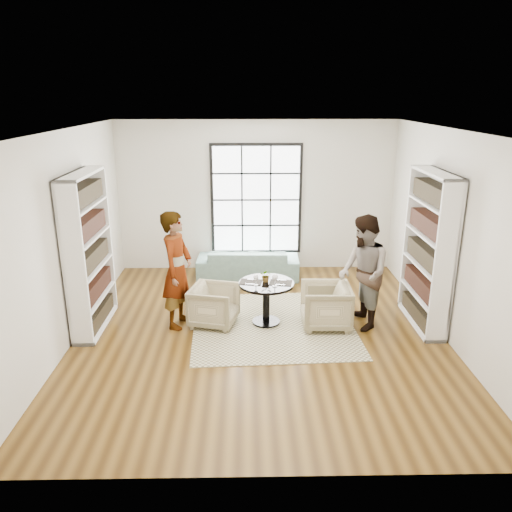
{
  "coord_description": "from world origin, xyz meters",
  "views": [
    {
      "loc": [
        -0.19,
        -6.85,
        3.47
      ],
      "look_at": [
        -0.05,
        0.4,
        1.1
      ],
      "focal_mm": 35.0,
      "sensor_mm": 36.0,
      "label": 1
    }
  ],
  "objects_px": {
    "armchair_right": "(326,306)",
    "person_left": "(177,270)",
    "person_right": "(363,273)",
    "wine_glass_right": "(275,278)",
    "wine_glass_left": "(256,278)",
    "armchair_left": "(214,305)",
    "sofa": "(248,263)",
    "pedestal_table": "(266,294)",
    "flower_centerpiece": "(266,276)"
  },
  "relations": [
    {
      "from": "armchair_right",
      "to": "armchair_left",
      "type": "bearing_deg",
      "value": -92.08
    },
    {
      "from": "pedestal_table",
      "to": "flower_centerpiece",
      "type": "xyz_separation_m",
      "value": [
        -0.0,
        0.04,
        0.29
      ]
    },
    {
      "from": "person_left",
      "to": "wine_glass_right",
      "type": "distance_m",
      "value": 1.5
    },
    {
      "from": "armchair_right",
      "to": "pedestal_table",
      "type": "bearing_deg",
      "value": -96.32
    },
    {
      "from": "armchair_right",
      "to": "wine_glass_right",
      "type": "relative_size",
      "value": 3.72
    },
    {
      "from": "armchair_right",
      "to": "flower_centerpiece",
      "type": "relative_size",
      "value": 3.76
    },
    {
      "from": "person_right",
      "to": "wine_glass_left",
      "type": "relative_size",
      "value": 10.17
    },
    {
      "from": "wine_glass_right",
      "to": "wine_glass_left",
      "type": "bearing_deg",
      "value": 168.81
    },
    {
      "from": "pedestal_table",
      "to": "person_right",
      "type": "relative_size",
      "value": 0.49
    },
    {
      "from": "armchair_right",
      "to": "wine_glass_left",
      "type": "height_order",
      "value": "wine_glass_left"
    },
    {
      "from": "armchair_left",
      "to": "flower_centerpiece",
      "type": "relative_size",
      "value": 3.51
    },
    {
      "from": "person_right",
      "to": "wine_glass_right",
      "type": "bearing_deg",
      "value": -95.34
    },
    {
      "from": "wine_glass_left",
      "to": "wine_glass_right",
      "type": "distance_m",
      "value": 0.29
    },
    {
      "from": "wine_glass_right",
      "to": "flower_centerpiece",
      "type": "distance_m",
      "value": 0.25
    },
    {
      "from": "sofa",
      "to": "person_left",
      "type": "bearing_deg",
      "value": 64.96
    },
    {
      "from": "person_left",
      "to": "person_right",
      "type": "distance_m",
      "value": 2.83
    },
    {
      "from": "armchair_right",
      "to": "flower_centerpiece",
      "type": "bearing_deg",
      "value": -98.62
    },
    {
      "from": "armchair_left",
      "to": "person_right",
      "type": "relative_size",
      "value": 0.4
    },
    {
      "from": "wine_glass_right",
      "to": "flower_centerpiece",
      "type": "relative_size",
      "value": 1.01
    },
    {
      "from": "pedestal_table",
      "to": "wine_glass_left",
      "type": "bearing_deg",
      "value": -145.09
    },
    {
      "from": "armchair_right",
      "to": "person_right",
      "type": "distance_m",
      "value": 0.77
    },
    {
      "from": "armchair_right",
      "to": "person_right",
      "type": "bearing_deg",
      "value": 91.32
    },
    {
      "from": "pedestal_table",
      "to": "armchair_right",
      "type": "relative_size",
      "value": 1.15
    },
    {
      "from": "armchair_right",
      "to": "wine_glass_left",
      "type": "bearing_deg",
      "value": -89.14
    },
    {
      "from": "sofa",
      "to": "armchair_left",
      "type": "height_order",
      "value": "armchair_left"
    },
    {
      "from": "wine_glass_right",
      "to": "person_right",
      "type": "bearing_deg",
      "value": 2.03
    },
    {
      "from": "person_right",
      "to": "wine_glass_left",
      "type": "height_order",
      "value": "person_right"
    },
    {
      "from": "armchair_left",
      "to": "person_right",
      "type": "xyz_separation_m",
      "value": [
        2.28,
        -0.1,
        0.56
      ]
    },
    {
      "from": "pedestal_table",
      "to": "wine_glass_left",
      "type": "relative_size",
      "value": 4.95
    },
    {
      "from": "person_left",
      "to": "wine_glass_right",
      "type": "bearing_deg",
      "value": -80.77
    },
    {
      "from": "person_right",
      "to": "flower_centerpiece",
      "type": "height_order",
      "value": "person_right"
    },
    {
      "from": "wine_glass_right",
      "to": "armchair_left",
      "type": "bearing_deg",
      "value": 170.86
    },
    {
      "from": "pedestal_table",
      "to": "armchair_left",
      "type": "relative_size",
      "value": 1.23
    },
    {
      "from": "wine_glass_left",
      "to": "wine_glass_right",
      "type": "relative_size",
      "value": 0.86
    },
    {
      "from": "wine_glass_left",
      "to": "person_left",
      "type": "bearing_deg",
      "value": 175.51
    },
    {
      "from": "pedestal_table",
      "to": "flower_centerpiece",
      "type": "bearing_deg",
      "value": 95.42
    },
    {
      "from": "flower_centerpiece",
      "to": "wine_glass_right",
      "type": "bearing_deg",
      "value": -59.04
    },
    {
      "from": "armchair_left",
      "to": "person_left",
      "type": "xyz_separation_m",
      "value": [
        -0.55,
        0.0,
        0.59
      ]
    },
    {
      "from": "pedestal_table",
      "to": "sofa",
      "type": "height_order",
      "value": "pedestal_table"
    },
    {
      "from": "pedestal_table",
      "to": "person_right",
      "type": "bearing_deg",
      "value": -4.79
    },
    {
      "from": "armchair_right",
      "to": "flower_centerpiece",
      "type": "xyz_separation_m",
      "value": [
        -0.92,
        0.16,
        0.45
      ]
    },
    {
      "from": "armchair_left",
      "to": "person_left",
      "type": "bearing_deg",
      "value": 103.64
    },
    {
      "from": "pedestal_table",
      "to": "sofa",
      "type": "relative_size",
      "value": 0.43
    },
    {
      "from": "person_right",
      "to": "wine_glass_left",
      "type": "xyz_separation_m",
      "value": [
        -1.63,
        0.01,
        -0.07
      ]
    },
    {
      "from": "person_left",
      "to": "person_right",
      "type": "bearing_deg",
      "value": -77.07
    },
    {
      "from": "person_right",
      "to": "sofa",
      "type": "bearing_deg",
      "value": -149.42
    },
    {
      "from": "armchair_right",
      "to": "person_left",
      "type": "distance_m",
      "value": 2.35
    },
    {
      "from": "sofa",
      "to": "armchair_right",
      "type": "relative_size",
      "value": 2.64
    },
    {
      "from": "wine_glass_right",
      "to": "person_left",
      "type": "bearing_deg",
      "value": 174.21
    },
    {
      "from": "person_left",
      "to": "wine_glass_left",
      "type": "height_order",
      "value": "person_left"
    }
  ]
}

